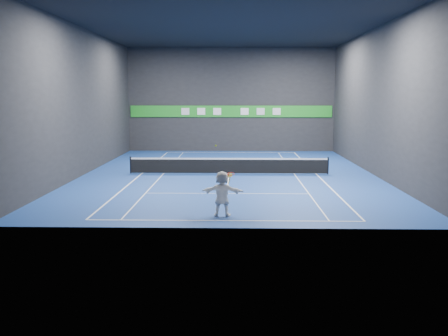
{
  "coord_description": "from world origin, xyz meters",
  "views": [
    {
      "loc": [
        0.43,
        -30.98,
        4.87
      ],
      "look_at": [
        -0.12,
        -7.81,
        1.5
      ],
      "focal_mm": 40.0,
      "sensor_mm": 36.0,
      "label": 1
    }
  ],
  "objects_px": {
    "player": "(222,194)",
    "tennis_ball": "(216,146)",
    "tennis_net": "(229,165)",
    "tennis_racket": "(230,175)"
  },
  "relations": [
    {
      "from": "player",
      "to": "tennis_ball",
      "type": "bearing_deg",
      "value": -9.04
    },
    {
      "from": "tennis_ball",
      "to": "tennis_net",
      "type": "bearing_deg",
      "value": 88.08
    },
    {
      "from": "tennis_racket",
      "to": "tennis_ball",
      "type": "bearing_deg",
      "value": 178.57
    },
    {
      "from": "tennis_ball",
      "to": "tennis_net",
      "type": "xyz_separation_m",
      "value": [
        0.37,
        11.05,
        -2.34
      ]
    },
    {
      "from": "tennis_ball",
      "to": "tennis_net",
      "type": "relative_size",
      "value": 0.01
    },
    {
      "from": "player",
      "to": "tennis_ball",
      "type": "xyz_separation_m",
      "value": [
        -0.25,
        0.06,
        1.95
      ]
    },
    {
      "from": "tennis_net",
      "to": "tennis_racket",
      "type": "relative_size",
      "value": 26.1
    },
    {
      "from": "tennis_ball",
      "to": "player",
      "type": "bearing_deg",
      "value": -13.93
    },
    {
      "from": "player",
      "to": "tennis_ball",
      "type": "distance_m",
      "value": 1.96
    },
    {
      "from": "tennis_ball",
      "to": "tennis_racket",
      "type": "height_order",
      "value": "tennis_ball"
    }
  ]
}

